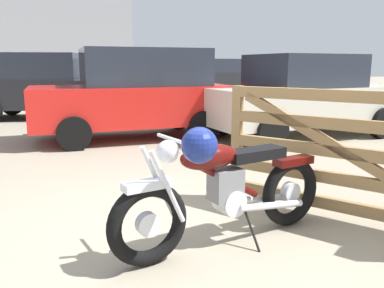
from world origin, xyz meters
TOP-DOWN VIEW (x-y plane):
  - ground_plane at (0.00, 0.00)m, footprint 80.00×80.00m
  - vintage_motorcycle at (0.18, -0.33)m, footprint 2.02×0.91m
  - timber_gate at (1.63, -0.37)m, footprint 1.71×2.04m
  - dark_sedan_left at (0.05, 4.74)m, footprint 4.03×2.10m
  - white_estate_far at (0.55, 9.96)m, footprint 4.45×2.53m
  - silver_sedan_mid at (3.37, 4.11)m, footprint 4.44×2.48m
  - pale_sedan_back at (5.43, 15.12)m, footprint 4.92×2.52m
  - red_hatchback_near at (-2.17, 8.45)m, footprint 4.11×2.27m
  - industrial_building at (-5.02, 37.15)m, footprint 16.38×10.16m

SIDE VIEW (x-z plane):
  - ground_plane at x=0.00m, z-range 0.00..0.00m
  - vintage_motorcycle at x=0.18m, z-range -0.04..1.03m
  - timber_gate at x=1.63m, z-range -0.10..1.50m
  - white_estate_far at x=0.55m, z-range 0.00..1.67m
  - silver_sedan_mid at x=3.37m, z-range 0.00..1.67m
  - dark_sedan_left at x=0.05m, z-range 0.03..1.81m
  - red_hatchback_near at x=-2.17m, z-range 0.03..1.81m
  - pale_sedan_back at x=5.43m, z-range 0.07..1.81m
  - industrial_building at x=-5.02m, z-range -4.11..14.33m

